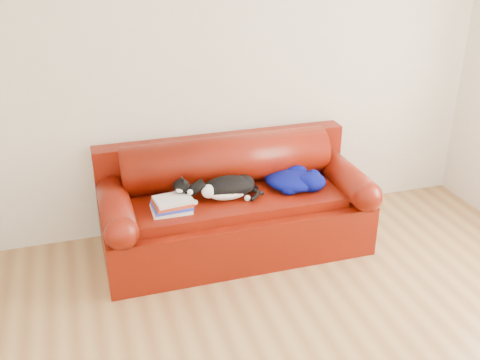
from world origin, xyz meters
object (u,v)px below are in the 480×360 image
(cat, at_px, (228,188))
(blanket, at_px, (294,179))
(book_stack, at_px, (172,205))
(sofa_base, at_px, (235,222))

(cat, relative_size, blanket, 1.21)
(book_stack, distance_m, cat, 0.46)
(sofa_base, distance_m, cat, 0.36)
(sofa_base, bearing_deg, cat, -138.91)
(sofa_base, xyz_separation_m, cat, (-0.07, -0.06, 0.35))
(cat, bearing_deg, blanket, 0.68)
(sofa_base, height_order, cat, cat)
(blanket, bearing_deg, sofa_base, 176.35)
(book_stack, xyz_separation_m, cat, (0.45, 0.07, 0.04))
(sofa_base, height_order, book_stack, book_stack)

